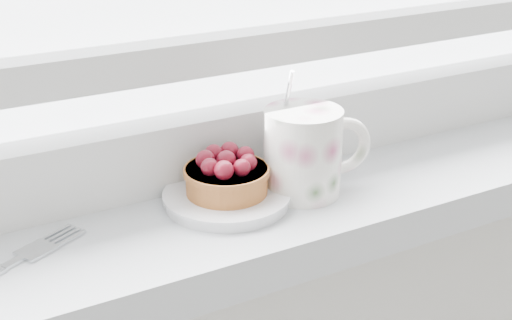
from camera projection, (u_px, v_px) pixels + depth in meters
saucer at (227, 198)px, 0.69m from camera, size 0.12×0.12×0.01m
raspberry_tart at (226, 175)px, 0.68m from camera, size 0.08×0.08×0.04m
floral_mug at (306, 150)px, 0.69m from camera, size 0.12×0.09×0.12m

